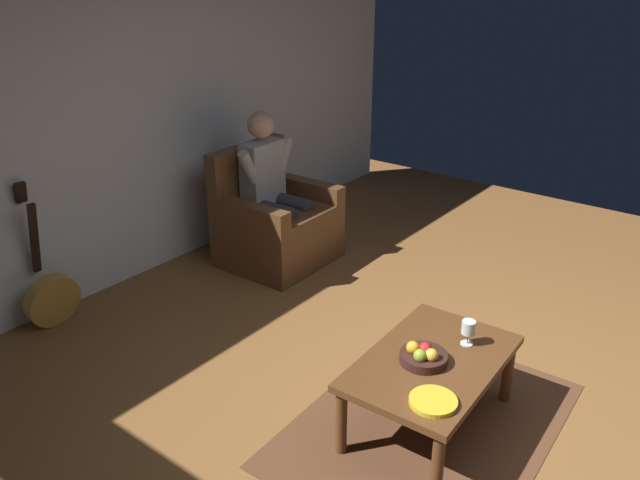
% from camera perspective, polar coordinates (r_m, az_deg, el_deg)
% --- Properties ---
extents(ground_plane, '(7.56, 7.56, 0.00)m').
position_cam_1_polar(ground_plane, '(3.79, 17.04, -15.72)').
color(ground_plane, brown).
extents(wall_back, '(6.60, 0.06, 2.55)m').
position_cam_1_polar(wall_back, '(5.05, -16.92, 10.57)').
color(wall_back, silver).
rests_on(wall_back, ground).
extents(rug, '(1.75, 1.30, 0.01)m').
position_cam_1_polar(rug, '(3.70, 9.58, -15.94)').
color(rug, '#563420').
rests_on(rug, ground).
extents(armchair, '(0.87, 0.79, 0.96)m').
position_cam_1_polar(armchair, '(5.32, -4.11, 1.44)').
color(armchair, brown).
rests_on(armchair, ground).
extents(person_seated, '(0.64, 0.56, 1.26)m').
position_cam_1_polar(person_seated, '(5.20, -4.30, 5.08)').
color(person_seated, '#9EA2A1').
rests_on(person_seated, ground).
extents(coffee_table, '(1.03, 0.68, 0.43)m').
position_cam_1_polar(coffee_table, '(3.48, 9.99, -11.31)').
color(coffee_table, '#563319').
rests_on(coffee_table, ground).
extents(guitar, '(0.38, 0.25, 1.03)m').
position_cam_1_polar(guitar, '(4.78, -23.05, -4.59)').
color(guitar, '#B78837').
rests_on(guitar, ground).
extents(wine_glass_near, '(0.08, 0.08, 0.14)m').
position_cam_1_polar(wine_glass_near, '(3.55, 13.19, -7.79)').
color(wine_glass_near, silver).
rests_on(wine_glass_near, coffee_table).
extents(fruit_bowl, '(0.25, 0.25, 0.11)m').
position_cam_1_polar(fruit_bowl, '(3.39, 9.26, -10.25)').
color(fruit_bowl, '#351C17').
rests_on(fruit_bowl, coffee_table).
extents(decorative_dish, '(0.23, 0.23, 0.02)m').
position_cam_1_polar(decorative_dish, '(3.14, 10.14, -14.09)').
color(decorative_dish, gold).
rests_on(decorative_dish, coffee_table).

